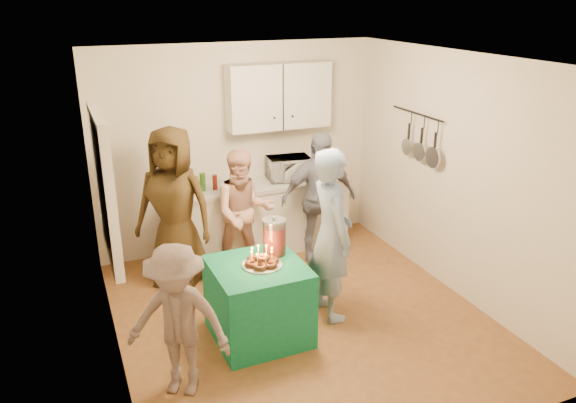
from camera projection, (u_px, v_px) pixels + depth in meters
name	position (u px, v px, depth m)	size (l,w,h in m)	color
floor	(301.00, 317.00, 5.79)	(4.00, 4.00, 0.00)	brown
ceiling	(303.00, 59.00, 4.89)	(4.00, 4.00, 0.00)	white
back_wall	(238.00, 148.00, 7.07)	(3.60, 3.60, 0.00)	silver
left_wall	(106.00, 227.00, 4.69)	(4.00, 4.00, 0.00)	silver
right_wall	(456.00, 176.00, 5.99)	(4.00, 4.00, 0.00)	silver
window_night	(103.00, 188.00, 4.87)	(0.04, 1.00, 1.20)	black
counter	(262.00, 218.00, 7.19)	(2.20, 0.58, 0.86)	white
countertop	(261.00, 185.00, 7.03)	(2.24, 0.62, 0.05)	beige
upper_cabinet	(279.00, 96.00, 6.89)	(1.30, 0.30, 0.80)	white
pot_rack	(414.00, 135.00, 6.46)	(0.12, 1.00, 0.60)	black
microwave	(289.00, 168.00, 7.10)	(0.53, 0.36, 0.29)	white
party_table	(259.00, 301.00, 5.34)	(0.85, 0.85, 0.76)	#11754A
donut_cake	(262.00, 257.00, 5.18)	(0.38, 0.38, 0.18)	#381C0C
punch_jar	(274.00, 238.00, 5.39)	(0.22, 0.22, 0.34)	red
man_birthday	(331.00, 235.00, 5.56)	(0.65, 0.43, 1.77)	#90A9D1
woman_back_left	(174.00, 207.00, 6.22)	(0.89, 0.58, 1.82)	brown
woman_back_center	(244.00, 213.00, 6.50)	(0.73, 0.57, 1.50)	tan
woman_back_right	(319.00, 199.00, 6.75)	(0.96, 0.40, 1.63)	black
child_near_left	(178.00, 321.00, 4.49)	(0.86, 0.50, 1.33)	#63534F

